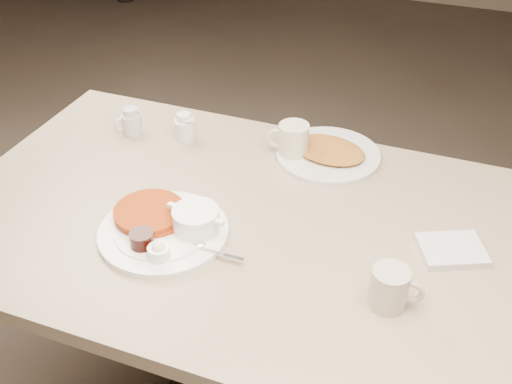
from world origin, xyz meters
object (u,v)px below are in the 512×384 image
(creamer_right, at_px, (184,127))
(coffee_mug_near, at_px, (391,288))
(coffee_mug_far, at_px, (292,141))
(diner_table, at_px, (253,272))
(main_plate, at_px, (167,226))
(creamer_left, at_px, (131,122))
(hash_plate, at_px, (328,153))

(creamer_right, bearing_deg, coffee_mug_near, -33.21)
(coffee_mug_far, height_order, creamer_right, coffee_mug_far)
(diner_table, bearing_deg, coffee_mug_far, 90.16)
(diner_table, bearing_deg, coffee_mug_near, -23.93)
(coffee_mug_near, bearing_deg, main_plate, 175.35)
(coffee_mug_near, height_order, creamer_right, coffee_mug_near)
(diner_table, relative_size, creamer_left, 18.75)
(coffee_mug_far, bearing_deg, creamer_right, -176.91)
(main_plate, xyz_separation_m, creamer_right, (-0.15, 0.40, 0.01))
(main_plate, height_order, coffee_mug_near, coffee_mug_near)
(coffee_mug_far, distance_m, creamer_right, 0.32)
(coffee_mug_far, xyz_separation_m, hash_plate, (0.09, 0.03, -0.04))
(creamer_right, relative_size, hash_plate, 0.24)
(diner_table, distance_m, coffee_mug_far, 0.37)
(diner_table, xyz_separation_m, main_plate, (-0.17, -0.11, 0.19))
(coffee_mug_far, bearing_deg, creamer_left, -174.64)
(creamer_left, distance_m, hash_plate, 0.57)
(coffee_mug_near, relative_size, hash_plate, 0.33)
(diner_table, height_order, creamer_left, creamer_left)
(coffee_mug_near, bearing_deg, creamer_left, 153.58)
(diner_table, height_order, coffee_mug_near, coffee_mug_near)
(coffee_mug_far, bearing_deg, hash_plate, 19.02)
(coffee_mug_far, distance_m, creamer_left, 0.48)
(main_plate, height_order, creamer_left, creamer_left)
(main_plate, relative_size, creamer_left, 4.77)
(creamer_left, bearing_deg, diner_table, -28.20)
(diner_table, height_order, hash_plate, hash_plate)
(diner_table, xyz_separation_m, hash_plate, (0.09, 0.33, 0.18))
(hash_plate, bearing_deg, coffee_mug_near, -62.01)
(diner_table, distance_m, creamer_left, 0.58)
(diner_table, distance_m, hash_plate, 0.39)
(coffee_mug_near, bearing_deg, hash_plate, 117.99)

